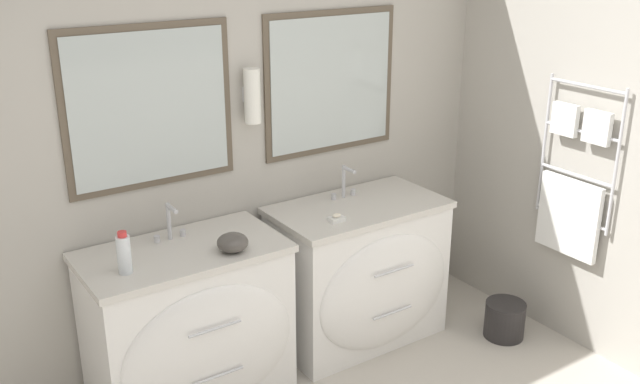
# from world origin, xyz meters

# --- Properties ---
(wall_back) EXTENTS (5.26, 0.17, 2.60)m
(wall_back) POSITION_xyz_m (0.01, 1.88, 1.31)
(wall_back) COLOR #B2ADA3
(wall_back) RESTS_ON ground_plane
(wall_right) EXTENTS (0.13, 3.78, 2.60)m
(wall_right) POSITION_xyz_m (1.86, 0.83, 1.29)
(wall_right) COLOR #B2ADA3
(wall_right) RESTS_ON ground_plane
(vanity_left) EXTENTS (1.01, 0.63, 0.86)m
(vanity_left) POSITION_xyz_m (-0.30, 1.52, 0.43)
(vanity_left) COLOR white
(vanity_left) RESTS_ON ground_plane
(vanity_right) EXTENTS (1.01, 0.63, 0.86)m
(vanity_right) POSITION_xyz_m (0.78, 1.52, 0.43)
(vanity_right) COLOR white
(vanity_right) RESTS_ON ground_plane
(faucet_left) EXTENTS (0.17, 0.12, 0.20)m
(faucet_left) POSITION_xyz_m (-0.30, 1.70, 0.95)
(faucet_left) COLOR silver
(faucet_left) RESTS_ON vanity_left
(faucet_right) EXTENTS (0.17, 0.12, 0.20)m
(faucet_right) POSITION_xyz_m (0.78, 1.70, 0.95)
(faucet_right) COLOR silver
(faucet_right) RESTS_ON vanity_right
(toiletry_bottle) EXTENTS (0.07, 0.07, 0.20)m
(toiletry_bottle) POSITION_xyz_m (-0.62, 1.47, 0.95)
(toiletry_bottle) COLOR silver
(toiletry_bottle) RESTS_ON vanity_left
(amenity_bowl) EXTENTS (0.16, 0.16, 0.09)m
(amenity_bowl) POSITION_xyz_m (-0.10, 1.40, 0.90)
(amenity_bowl) COLOR #4C4742
(amenity_bowl) RESTS_ON vanity_left
(soap_dish) EXTENTS (0.09, 0.06, 0.04)m
(soap_dish) POSITION_xyz_m (0.54, 1.43, 0.87)
(soap_dish) COLOR white
(soap_dish) RESTS_ON vanity_right
(waste_bin) EXTENTS (0.24, 0.24, 0.22)m
(waste_bin) POSITION_xyz_m (1.52, 1.04, 0.12)
(waste_bin) COLOR #282626
(waste_bin) RESTS_ON ground_plane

